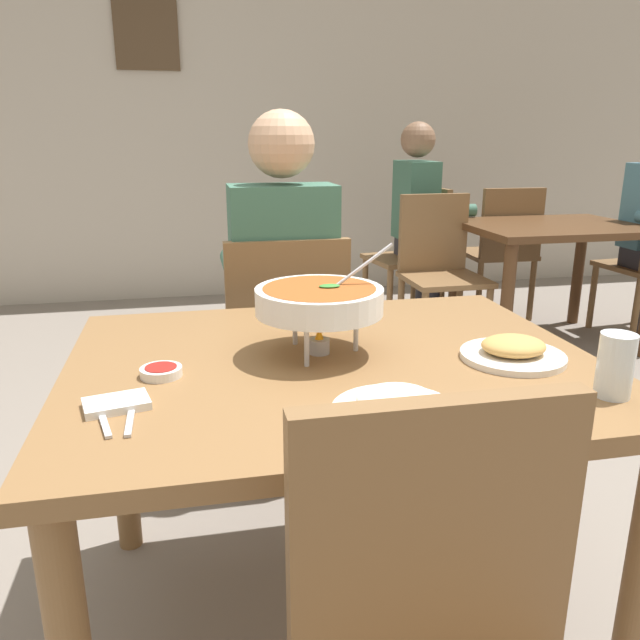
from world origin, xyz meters
TOP-DOWN VIEW (x-y plane):
  - ground_plane at (0.00, 0.00)m, footprint 16.00×16.00m
  - cafe_rear_partition at (0.00, 3.61)m, footprint 10.00×0.10m
  - picture_frame_hung at (-0.53, 3.55)m, footprint 0.44×0.03m
  - dining_table_main at (0.00, 0.00)m, footprint 1.21×0.97m
  - chair_diner_main at (-0.00, 0.77)m, footprint 0.44×0.44m
  - diner_main at (0.00, 0.80)m, footprint 0.40×0.45m
  - curry_bowl at (-0.02, 0.04)m, footprint 0.33×0.30m
  - rice_plate at (0.04, -0.32)m, footprint 0.24×0.24m
  - appetizer_plate at (0.41, -0.09)m, footprint 0.24×0.24m
  - sauce_dish at (-0.39, -0.03)m, footprint 0.09×0.09m
  - napkin_folded at (-0.47, -0.18)m, footprint 0.14×0.11m
  - fork_utensil at (-0.49, -0.23)m, footprint 0.05×0.17m
  - spoon_utensil at (-0.44, -0.23)m, footprint 0.01×0.17m
  - drink_glass at (0.49, -0.33)m, footprint 0.07×0.07m
  - dining_table_far at (1.77, 1.96)m, footprint 1.00×0.80m
  - chair_bg_left at (1.17, 2.56)m, footprint 0.50×0.50m
  - chair_bg_right at (1.76, 2.50)m, footprint 0.46×0.46m
  - chair_bg_corner at (1.10, 2.02)m, footprint 0.44×0.44m
  - patron_bg_left at (1.17, 2.52)m, footprint 0.45×0.40m

SIDE VIEW (x-z plane):
  - ground_plane at x=0.00m, z-range 0.00..0.00m
  - chair_diner_main at x=0.00m, z-range 0.06..0.96m
  - chair_bg_left at x=1.17m, z-range 0.06..0.96m
  - chair_bg_right at x=1.76m, z-range 0.06..0.96m
  - chair_bg_corner at x=1.10m, z-range 0.06..0.96m
  - dining_table_far at x=1.77m, z-range 0.24..0.96m
  - dining_table_main at x=0.00m, z-range 0.26..0.99m
  - fork_utensil at x=-0.49m, z-range 0.73..0.74m
  - spoon_utensil at x=-0.44m, z-range 0.73..0.74m
  - napkin_folded at x=-0.47m, z-range 0.73..0.74m
  - sauce_dish at x=-0.39m, z-range 0.73..0.75m
  - diner_main at x=0.00m, z-range 0.09..1.40m
  - patron_bg_left at x=1.17m, z-range 0.09..1.40m
  - rice_plate at x=0.04m, z-range 0.72..0.78m
  - appetizer_plate at x=0.41m, z-range 0.72..0.78m
  - drink_glass at x=0.49m, z-range 0.72..0.85m
  - curry_bowl at x=-0.02m, z-range 0.73..0.99m
  - cafe_rear_partition at x=0.00m, z-range 0.00..3.00m
  - picture_frame_hung at x=-0.53m, z-range 1.67..2.23m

